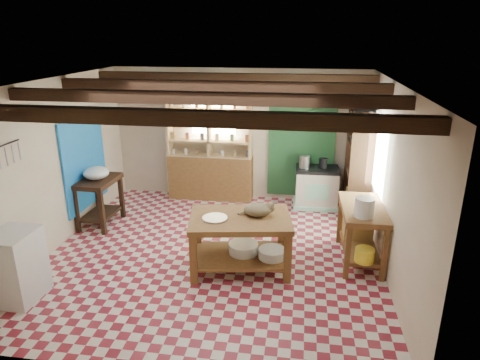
# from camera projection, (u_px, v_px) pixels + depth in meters

# --- Properties ---
(floor) EXTENTS (5.00, 5.00, 0.02)m
(floor) POSITION_uv_depth(u_px,v_px,m) (214.00, 254.00, 6.61)
(floor) COLOR maroon
(floor) RESTS_ON ground
(ceiling) EXTENTS (5.00, 5.00, 0.02)m
(ceiling) POSITION_uv_depth(u_px,v_px,m) (211.00, 82.00, 5.76)
(ceiling) COLOR #48484D
(ceiling) RESTS_ON wall_back
(wall_back) EXTENTS (5.00, 0.04, 2.60)m
(wall_back) POSITION_uv_depth(u_px,v_px,m) (239.00, 135.00, 8.52)
(wall_back) COLOR beige
(wall_back) RESTS_ON floor
(wall_front) EXTENTS (5.00, 0.04, 2.60)m
(wall_front) POSITION_uv_depth(u_px,v_px,m) (155.00, 260.00, 3.85)
(wall_front) COLOR beige
(wall_front) RESTS_ON floor
(wall_left) EXTENTS (0.04, 5.00, 2.60)m
(wall_left) POSITION_uv_depth(u_px,v_px,m) (53.00, 166.00, 6.53)
(wall_left) COLOR beige
(wall_left) RESTS_ON floor
(wall_right) EXTENTS (0.04, 5.00, 2.60)m
(wall_right) POSITION_uv_depth(u_px,v_px,m) (392.00, 182.00, 5.83)
(wall_right) COLOR beige
(wall_right) RESTS_ON floor
(ceiling_beams) EXTENTS (5.00, 3.80, 0.15)m
(ceiling_beams) POSITION_uv_depth(u_px,v_px,m) (211.00, 91.00, 5.80)
(ceiling_beams) COLOR black
(ceiling_beams) RESTS_ON ceiling
(blue_wall_patch) EXTENTS (0.04, 1.40, 1.60)m
(blue_wall_patch) POSITION_uv_depth(u_px,v_px,m) (85.00, 162.00, 7.44)
(blue_wall_patch) COLOR blue
(blue_wall_patch) RESTS_ON wall_left
(green_wall_patch) EXTENTS (1.30, 0.04, 2.30)m
(green_wall_patch) POSITION_uv_depth(u_px,v_px,m) (302.00, 140.00, 8.33)
(green_wall_patch) COLOR #1D4A26
(green_wall_patch) RESTS_ON wall_back
(window_back) EXTENTS (0.90, 0.02, 0.80)m
(window_back) POSITION_uv_depth(u_px,v_px,m) (214.00, 115.00, 8.44)
(window_back) COLOR white
(window_back) RESTS_ON wall_back
(window_right) EXTENTS (0.02, 1.30, 1.20)m
(window_right) POSITION_uv_depth(u_px,v_px,m) (380.00, 155.00, 6.74)
(window_right) COLOR white
(window_right) RESTS_ON wall_right
(pot_rack) EXTENTS (0.86, 0.12, 0.36)m
(pot_rack) POSITION_uv_depth(u_px,v_px,m) (304.00, 95.00, 7.64)
(pot_rack) COLOR black
(pot_rack) RESTS_ON ceiling
(shelving_unit) EXTENTS (1.70, 0.34, 2.20)m
(shelving_unit) POSITION_uv_depth(u_px,v_px,m) (210.00, 146.00, 8.49)
(shelving_unit) COLOR tan
(shelving_unit) RESTS_ON floor
(tall_rack) EXTENTS (0.40, 0.86, 2.00)m
(tall_rack) POSITION_uv_depth(u_px,v_px,m) (359.00, 164.00, 7.64)
(tall_rack) COLOR black
(tall_rack) RESTS_ON floor
(work_table) EXTENTS (1.54, 1.15, 0.80)m
(work_table) POSITION_uv_depth(u_px,v_px,m) (240.00, 243.00, 6.10)
(work_table) COLOR brown
(work_table) RESTS_ON floor
(stove) EXTENTS (0.83, 0.57, 0.79)m
(stove) POSITION_uv_depth(u_px,v_px,m) (316.00, 187.00, 8.27)
(stove) COLOR beige
(stove) RESTS_ON floor
(prep_table) EXTENTS (0.61, 0.87, 0.86)m
(prep_table) POSITION_uv_depth(u_px,v_px,m) (100.00, 202.00, 7.48)
(prep_table) COLOR black
(prep_table) RESTS_ON floor
(white_cabinet) EXTENTS (0.52, 0.62, 0.91)m
(white_cabinet) POSITION_uv_depth(u_px,v_px,m) (16.00, 266.00, 5.37)
(white_cabinet) COLOR silver
(white_cabinet) RESTS_ON floor
(right_counter) EXTENTS (0.63, 1.22, 0.86)m
(right_counter) POSITION_uv_depth(u_px,v_px,m) (361.00, 234.00, 6.29)
(right_counter) COLOR brown
(right_counter) RESTS_ON floor
(cat) EXTENTS (0.47, 0.41, 0.18)m
(cat) POSITION_uv_depth(u_px,v_px,m) (258.00, 210.00, 5.99)
(cat) COLOR olive
(cat) RESTS_ON work_table
(steel_tray) EXTENTS (0.41, 0.41, 0.02)m
(steel_tray) POSITION_uv_depth(u_px,v_px,m) (215.00, 218.00, 5.91)
(steel_tray) COLOR #A6A5AC
(steel_tray) RESTS_ON work_table
(basin_large) EXTENTS (0.49, 0.49, 0.15)m
(basin_large) POSITION_uv_depth(u_px,v_px,m) (243.00, 248.00, 6.18)
(basin_large) COLOR silver
(basin_large) RESTS_ON work_table
(basin_small) EXTENTS (0.44, 0.44, 0.13)m
(basin_small) POSITION_uv_depth(u_px,v_px,m) (272.00, 253.00, 6.05)
(basin_small) COLOR silver
(basin_small) RESTS_ON work_table
(kettle_left) EXTENTS (0.21, 0.21, 0.23)m
(kettle_left) POSITION_uv_depth(u_px,v_px,m) (305.00, 162.00, 8.13)
(kettle_left) COLOR #A6A5AC
(kettle_left) RESTS_ON stove
(kettle_right) EXTENTS (0.16, 0.16, 0.19)m
(kettle_right) POSITION_uv_depth(u_px,v_px,m) (323.00, 163.00, 8.10)
(kettle_right) COLOR black
(kettle_right) RESTS_ON stove
(enamel_bowl) EXTENTS (0.45, 0.45, 0.22)m
(enamel_bowl) POSITION_uv_depth(u_px,v_px,m) (96.00, 173.00, 7.30)
(enamel_bowl) COLOR silver
(enamel_bowl) RESTS_ON prep_table
(white_bucket) EXTENTS (0.27, 0.27, 0.27)m
(white_bucket) POSITION_uv_depth(u_px,v_px,m) (364.00, 207.00, 5.79)
(white_bucket) COLOR silver
(white_bucket) RESTS_ON right_counter
(wicker_basket) EXTENTS (0.44, 0.35, 0.30)m
(wicker_basket) POSITION_uv_depth(u_px,v_px,m) (358.00, 228.00, 6.59)
(wicker_basket) COLOR olive
(wicker_basket) RESTS_ON right_counter
(yellow_tub) EXTENTS (0.27, 0.27, 0.19)m
(yellow_tub) POSITION_uv_depth(u_px,v_px,m) (364.00, 255.00, 5.91)
(yellow_tub) COLOR yellow
(yellow_tub) RESTS_ON right_counter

